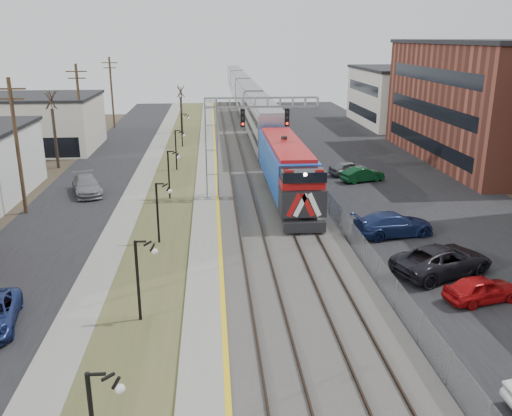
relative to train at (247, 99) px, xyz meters
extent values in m
cube|color=black|center=(-17.00, -39.25, -2.92)|extent=(7.00, 120.00, 0.04)
cube|color=gray|center=(-12.50, -39.25, -2.90)|extent=(2.00, 120.00, 0.08)
cube|color=#464C28|center=(-9.50, -39.25, -2.91)|extent=(4.00, 120.00, 0.06)
cube|color=gray|center=(-6.50, -39.25, -2.82)|extent=(2.00, 120.00, 0.24)
cube|color=#595651|center=(-1.50, -39.25, -2.84)|extent=(8.00, 120.00, 0.20)
cube|color=black|center=(10.50, -39.25, -2.92)|extent=(16.00, 120.00, 0.04)
cube|color=gold|center=(-5.62, -39.25, -2.69)|extent=(0.24, 120.00, 0.01)
cube|color=#2D2119|center=(-4.25, -39.25, -2.66)|extent=(0.08, 120.00, 0.15)
cube|color=#2D2119|center=(-2.75, -39.25, -2.66)|extent=(0.08, 120.00, 0.15)
cube|color=#2D2119|center=(-0.75, -39.25, -2.66)|extent=(0.08, 120.00, 0.15)
cube|color=#2D2119|center=(0.75, -39.25, -2.66)|extent=(0.08, 120.00, 0.15)
cube|color=#1449A9|center=(0.00, -47.19, -0.46)|extent=(3.00, 17.00, 4.25)
cube|color=black|center=(0.00, -55.89, -2.24)|extent=(2.80, 0.50, 0.70)
cube|color=#A1A3AB|center=(0.00, -26.89, 0.07)|extent=(3.00, 22.00, 5.33)
cube|color=#A1A3AB|center=(0.00, -4.09, 0.07)|extent=(3.00, 22.00, 5.33)
cube|color=#A1A3AB|center=(0.00, 18.71, 0.07)|extent=(3.00, 22.00, 5.33)
cube|color=#A1A3AB|center=(0.00, 41.51, 0.07)|extent=(3.00, 22.00, 5.33)
cube|color=gray|center=(-6.00, -46.25, 1.06)|extent=(1.00, 1.00, 8.00)
cube|color=gray|center=(-2.00, -46.25, 4.81)|extent=(9.00, 0.80, 0.80)
cube|color=black|center=(-3.50, -46.70, 3.66)|extent=(0.35, 0.25, 1.40)
cube|color=black|center=(0.00, -46.70, 3.66)|extent=(0.35, 0.25, 1.40)
cylinder|color=black|center=(-9.50, -66.25, -0.94)|extent=(0.14, 0.14, 4.00)
cylinder|color=black|center=(-9.50, -56.25, -0.94)|extent=(0.14, 0.14, 4.00)
cylinder|color=black|center=(-9.50, -46.25, -0.94)|extent=(0.14, 0.14, 4.00)
cylinder|color=black|center=(-9.50, -36.25, -0.94)|extent=(0.14, 0.14, 4.00)
cylinder|color=black|center=(-9.50, -24.25, -0.94)|extent=(0.14, 0.14, 4.00)
cylinder|color=#4C3823|center=(-20.00, -49.25, 2.06)|extent=(0.28, 0.28, 10.00)
cylinder|color=#4C3823|center=(-20.00, -29.25, 2.06)|extent=(0.28, 0.28, 10.00)
cylinder|color=#4C3823|center=(-20.00, -9.25, 2.06)|extent=(0.28, 0.28, 10.00)
cube|color=gray|center=(2.70, -39.25, -2.14)|extent=(0.04, 120.00, 1.60)
cube|color=beige|center=(-26.50, -24.25, 0.06)|extent=(14.00, 12.00, 6.00)
cube|color=brown|center=(24.50, -34.25, 3.06)|extent=(16.00, 26.00, 12.00)
cube|color=beige|center=(24.50, -9.25, 1.06)|extent=(16.00, 18.00, 8.00)
cylinder|color=#382D23|center=(-21.50, -34.25, 0.04)|extent=(0.30, 0.30, 5.95)
cylinder|color=#382D23|center=(-10.00, -14.25, -0.49)|extent=(0.30, 0.30, 4.90)
imported|color=#A20C0E|center=(7.26, -65.73, -2.28)|extent=(4.14, 2.41, 1.33)
imported|color=black|center=(6.63, -62.39, -2.12)|extent=(6.47, 4.68, 1.64)
imported|color=#16234E|center=(5.89, -56.19, -2.15)|extent=(5.75, 3.14, 1.58)
imported|color=slate|center=(7.03, -39.74, -2.27)|extent=(4.26, 2.85, 1.35)
imported|color=#0B3B1B|center=(7.66, -42.21, -2.28)|extent=(4.25, 2.56, 1.32)
imported|color=gray|center=(-16.52, -44.30, -2.18)|extent=(3.62, 5.62, 1.52)
camera|label=1|loc=(-5.98, -89.18, 9.74)|focal=38.00mm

